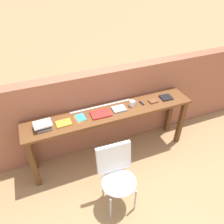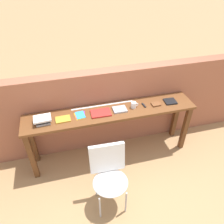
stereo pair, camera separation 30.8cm
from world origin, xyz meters
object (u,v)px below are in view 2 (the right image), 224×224
(magazine_cycling, at_px, (63,119))
(multitool_folded, at_px, (144,105))
(book_stack_leftmost, at_px, (43,120))
(chair_white_moulded, at_px, (109,174))
(mug, at_px, (134,105))
(book_open_centre, at_px, (101,113))
(leather_journal_brown, at_px, (156,104))
(book_repair_rightmost, at_px, (170,101))
(pamphlet_pile_colourful, at_px, (80,115))

(magazine_cycling, xyz_separation_m, multitool_folded, (1.19, 0.03, -0.00))
(book_stack_leftmost, height_order, multitool_folded, book_stack_leftmost)
(chair_white_moulded, xyz_separation_m, mug, (0.57, 0.79, 0.40))
(book_stack_leftmost, height_order, book_open_centre, book_stack_leftmost)
(leather_journal_brown, height_order, book_repair_rightmost, leather_journal_brown)
(magazine_cycling, distance_m, book_open_centre, 0.53)
(chair_white_moulded, relative_size, multitool_folded, 8.10)
(book_stack_leftmost, xyz_separation_m, pamphlet_pile_colourful, (0.50, 0.03, -0.04))
(magazine_cycling, xyz_separation_m, book_open_centre, (0.53, 0.01, 0.00))
(multitool_folded, bearing_deg, book_repair_rightmost, -1.19)
(chair_white_moulded, bearing_deg, book_stack_leftmost, 132.80)
(magazine_cycling, bearing_deg, mug, -0.03)
(book_open_centre, relative_size, book_repair_rightmost, 1.60)
(chair_white_moulded, distance_m, mug, 1.06)
(chair_white_moulded, bearing_deg, book_repair_rightmost, 34.33)
(chair_white_moulded, bearing_deg, pamphlet_pile_colourful, 105.17)
(pamphlet_pile_colourful, xyz_separation_m, book_open_centre, (0.29, -0.03, 0.01))
(chair_white_moulded, distance_m, book_open_centre, 0.86)
(magazine_cycling, relative_size, book_repair_rightmost, 1.15)
(mug, bearing_deg, pamphlet_pile_colourful, 179.30)
(mug, bearing_deg, book_repair_rightmost, -0.45)
(chair_white_moulded, height_order, multitool_folded, multitool_folded)
(leather_journal_brown, bearing_deg, book_open_centre, 177.30)
(mug, bearing_deg, magazine_cycling, -178.51)
(book_stack_leftmost, bearing_deg, book_open_centre, 0.01)
(book_stack_leftmost, bearing_deg, leather_journal_brown, -0.02)
(mug, distance_m, book_repair_rightmost, 0.59)
(chair_white_moulded, distance_m, pamphlet_pile_colourful, 0.91)
(book_stack_leftmost, height_order, mug, mug)
(book_open_centre, bearing_deg, multitool_folded, 3.63)
(book_open_centre, height_order, leather_journal_brown, leather_journal_brown)
(book_open_centre, relative_size, leather_journal_brown, 2.16)
(book_open_centre, bearing_deg, book_repair_rightmost, 2.31)
(pamphlet_pile_colourful, distance_m, book_repair_rightmost, 1.37)
(multitool_folded, bearing_deg, leather_journal_brown, -8.03)
(multitool_folded, bearing_deg, pamphlet_pile_colourful, 179.67)
(magazine_cycling, bearing_deg, pamphlet_pile_colourful, 7.20)
(pamphlet_pile_colourful, relative_size, book_repair_rightmost, 1.09)
(mug, distance_m, leather_journal_brown, 0.35)
(pamphlet_pile_colourful, xyz_separation_m, leather_journal_brown, (1.13, -0.03, 0.01))
(book_repair_rightmost, bearing_deg, chair_white_moulded, -142.33)
(book_stack_leftmost, bearing_deg, mug, 0.94)
(leather_journal_brown, bearing_deg, magazine_cycling, 177.55)
(chair_white_moulded, xyz_separation_m, multitool_folded, (0.73, 0.80, 0.36))
(book_repair_rightmost, bearing_deg, multitool_folded, -177.85)
(multitool_folded, bearing_deg, mug, -178.51)
(mug, distance_m, multitool_folded, 0.17)
(pamphlet_pile_colourful, bearing_deg, multitool_folded, -0.33)
(magazine_cycling, relative_size, book_open_centre, 0.72)
(magazine_cycling, height_order, pamphlet_pile_colourful, magazine_cycling)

